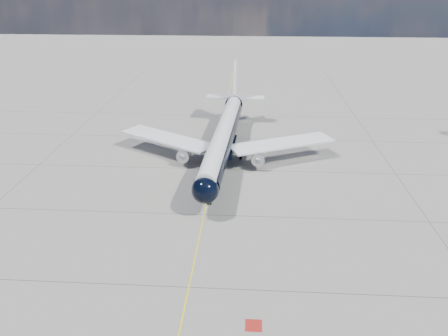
{
  "coord_description": "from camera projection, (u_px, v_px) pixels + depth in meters",
  "views": [
    {
      "loc": [
        5.99,
        -41.24,
        30.25
      ],
      "look_at": [
        2.34,
        16.78,
        4.0
      ],
      "focal_mm": 35.0,
      "sensor_mm": 36.0,
      "label": 1
    }
  ],
  "objects": [
    {
      "name": "ground",
      "position": [
        216.0,
        158.0,
        77.59
      ],
      "size": [
        320.0,
        320.0,
        0.0
      ],
      "primitive_type": "plane",
      "color": "gray",
      "rests_on": "ground"
    },
    {
      "name": "taxiway_centerline",
      "position": [
        213.0,
        169.0,
        73.04
      ],
      "size": [
        0.16,
        160.0,
        0.01
      ],
      "primitive_type": "cube",
      "color": "yellow",
      "rests_on": "ground"
    },
    {
      "name": "red_marking",
      "position": [
        254.0,
        325.0,
        40.82
      ],
      "size": [
        1.6,
        1.6,
        0.01
      ],
      "primitive_type": "cube",
      "color": "maroon",
      "rests_on": "ground"
    },
    {
      "name": "main_airliner",
      "position": [
        224.0,
        135.0,
        75.81
      ],
      "size": [
        38.74,
        47.21,
        13.64
      ],
      "rotation": [
        0.0,
        0.0,
        -0.06
      ],
      "color": "black",
      "rests_on": "ground"
    }
  ]
}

